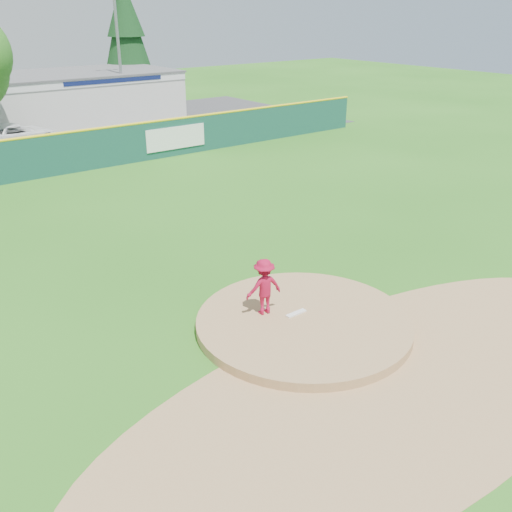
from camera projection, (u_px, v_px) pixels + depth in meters
ground at (303, 327)px, 14.63m from camera, size 120.00×120.00×0.00m
pitchers_mound at (303, 327)px, 14.63m from camera, size 5.50×5.50×0.50m
pitching_rubber at (296, 313)px, 14.74m from camera, size 0.60×0.15×0.04m
infield_dirt_arc at (395, 383)px, 12.45m from camera, size 15.40×15.40×0.01m
parking_lot at (2, 143)px, 34.21m from camera, size 44.00×16.00×0.02m
pitcher at (264, 287)px, 14.52m from camera, size 1.05×0.72×1.50m
van at (15, 135)px, 33.02m from camera, size 5.23×2.92×1.38m
pool_building_grp at (66, 97)px, 40.53m from camera, size 15.20×8.20×3.31m
fence_banners at (58, 155)px, 27.37m from camera, size 16.60×0.04×1.20m
outfield_fence at (52, 154)px, 27.25m from camera, size 40.00×0.14×2.07m
conifer_tree at (126, 34)px, 45.79m from camera, size 4.40×4.40×9.50m
light_pole_right at (118, 39)px, 38.47m from camera, size 1.75×0.25×10.00m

